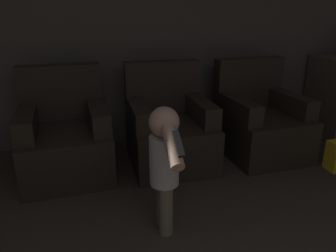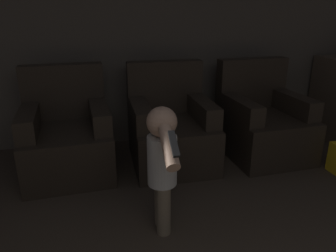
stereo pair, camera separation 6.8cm
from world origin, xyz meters
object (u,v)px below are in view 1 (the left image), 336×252
Objects in this scene: armchair_middle at (169,130)px; person_toddler at (165,161)px; armchair_left at (66,138)px; armchair_right at (259,123)px.

person_toddler is (-0.29, -1.09, 0.20)m from armchair_middle.
armchair_middle is at bearing -4.61° from armchair_left.
armchair_middle reaches higher than person_toddler.
armchair_left reaches higher than person_toddler.
armchair_middle is (1.01, 0.00, 0.00)m from armchair_left.
armchair_left is at bearing 175.71° from armchair_right.
armchair_middle is at bearing -12.35° from person_toddler.
armchair_right is (1.00, -0.00, 0.00)m from armchair_middle.
armchair_right is (2.00, 0.00, 0.00)m from armchair_left.
armchair_left is at bearing 35.94° from person_toddler.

